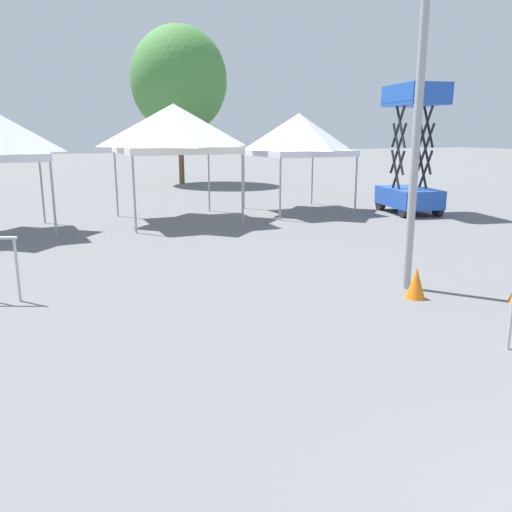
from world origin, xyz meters
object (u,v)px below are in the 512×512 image
at_px(canopy_tent_far_right, 174,129).
at_px(light_pole_near_lift, 425,14).
at_px(tree_behind_tents_left, 179,80).
at_px(canopy_tent_right_of_center, 299,135).
at_px(scissor_lift, 410,176).
at_px(traffic_cone_near_barrier, 416,283).

relative_size(canopy_tent_far_right, light_pole_near_lift, 0.44).
distance_m(canopy_tent_far_right, tree_behind_tents_left, 12.22).
bearing_deg(canopy_tent_right_of_center, light_pole_near_lift, -107.47).
xyz_separation_m(canopy_tent_far_right, tree_behind_tents_left, (3.69, 11.39, 2.44)).
height_order(scissor_lift, traffic_cone_near_barrier, scissor_lift).
distance_m(scissor_lift, traffic_cone_near_barrier, 9.71).
relative_size(canopy_tent_far_right, canopy_tent_right_of_center, 1.06).
bearing_deg(light_pole_near_lift, traffic_cone_near_barrier, -116.71).
height_order(canopy_tent_right_of_center, traffic_cone_near_barrier, canopy_tent_right_of_center).
bearing_deg(tree_behind_tents_left, scissor_lift, -73.88).
bearing_deg(tree_behind_tents_left, canopy_tent_right_of_center, -86.74).
xyz_separation_m(scissor_lift, light_pole_near_lift, (-5.95, -6.87, 3.24)).
bearing_deg(traffic_cone_near_barrier, light_pole_near_lift, 63.29).
xyz_separation_m(canopy_tent_right_of_center, tree_behind_tents_left, (-0.64, 11.24, 2.63)).
relative_size(canopy_tent_right_of_center, light_pole_near_lift, 0.42).
distance_m(canopy_tent_right_of_center, light_pole_near_lift, 9.44).
bearing_deg(canopy_tent_far_right, canopy_tent_right_of_center, 1.89).
bearing_deg(traffic_cone_near_barrier, tree_behind_tents_left, 83.35).
bearing_deg(traffic_cone_near_barrier, canopy_tent_right_of_center, 71.98).
xyz_separation_m(light_pole_near_lift, traffic_cone_near_barrier, (-0.26, -0.53, -4.23)).
relative_size(canopy_tent_right_of_center, traffic_cone_near_barrier, 6.28).
distance_m(tree_behind_tents_left, traffic_cone_near_barrier, 21.31).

